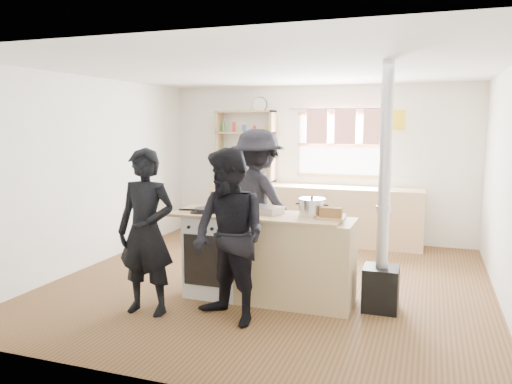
% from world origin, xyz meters
% --- Properties ---
extents(ground, '(5.00, 5.00, 0.01)m').
position_xyz_m(ground, '(0.00, 0.00, -0.01)').
color(ground, brown).
rests_on(ground, ground).
extents(back_counter, '(3.40, 0.55, 0.90)m').
position_xyz_m(back_counter, '(0.00, 2.22, 0.45)').
color(back_counter, '#D5B180').
rests_on(back_counter, ground).
extents(shelving_unit, '(1.00, 0.28, 1.20)m').
position_xyz_m(shelving_unit, '(-1.20, 2.34, 1.51)').
color(shelving_unit, tan).
rests_on(shelving_unit, back_counter).
extents(thermos, '(0.10, 0.10, 0.30)m').
position_xyz_m(thermos, '(1.15, 2.22, 1.05)').
color(thermos, silver).
rests_on(thermos, back_counter).
extents(cooking_island, '(1.97, 0.64, 0.93)m').
position_xyz_m(cooking_island, '(0.14, -0.55, 0.47)').
color(cooking_island, silver).
rests_on(cooking_island, ground).
extents(skillet_greens, '(0.34, 0.34, 0.05)m').
position_xyz_m(skillet_greens, '(-0.53, -0.64, 0.96)').
color(skillet_greens, black).
rests_on(skillet_greens, cooking_island).
extents(roast_tray, '(0.39, 0.33, 0.08)m').
position_xyz_m(roast_tray, '(0.09, -0.50, 0.97)').
color(roast_tray, silver).
rests_on(roast_tray, cooking_island).
extents(stockpot_stove, '(0.24, 0.24, 0.19)m').
position_xyz_m(stockpot_stove, '(-0.33, -0.37, 1.02)').
color(stockpot_stove, '#B6B6B9').
rests_on(stockpot_stove, cooking_island).
extents(stockpot_counter, '(0.28, 0.28, 0.21)m').
position_xyz_m(stockpot_counter, '(0.59, -0.47, 1.02)').
color(stockpot_counter, silver).
rests_on(stockpot_counter, cooking_island).
extents(bread_board, '(0.29, 0.21, 0.12)m').
position_xyz_m(bread_board, '(0.81, -0.58, 0.98)').
color(bread_board, tan).
rests_on(bread_board, cooking_island).
extents(flue_heater, '(0.35, 0.35, 2.50)m').
position_xyz_m(flue_heater, '(1.32, -0.48, 0.66)').
color(flue_heater, black).
rests_on(flue_heater, ground).
extents(person_near_left, '(0.62, 0.42, 1.66)m').
position_xyz_m(person_near_left, '(-0.88, -1.32, 0.83)').
color(person_near_left, black).
rests_on(person_near_left, ground).
extents(person_near_right, '(1.01, 0.92, 1.67)m').
position_xyz_m(person_near_right, '(-0.01, -1.28, 0.83)').
color(person_near_right, black).
rests_on(person_near_right, ground).
extents(person_far, '(1.34, 1.06, 1.82)m').
position_xyz_m(person_far, '(-0.30, 0.36, 0.91)').
color(person_far, black).
rests_on(person_far, ground).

